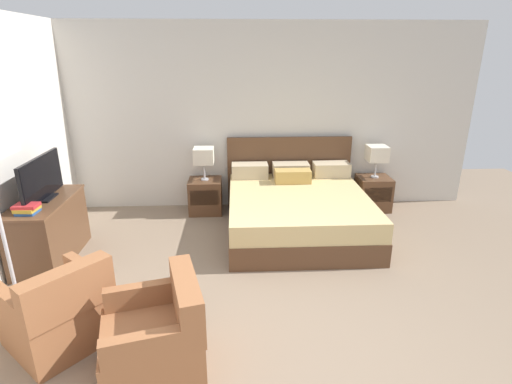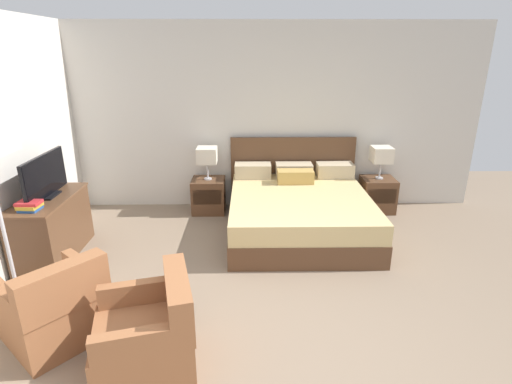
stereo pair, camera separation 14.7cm
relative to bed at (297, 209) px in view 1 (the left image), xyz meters
name	(u,v)px [view 1 (the left image)]	position (x,y,z in m)	size (l,w,h in m)	color
ground_plane	(274,371)	(-0.53, -2.47, -0.29)	(10.31, 10.31, 0.00)	#84705B
wall_back	(253,118)	(-0.53, 0.99, 1.03)	(6.49, 0.06, 2.65)	beige
bed	(297,209)	(0.00, 0.00, 0.00)	(1.84, 1.97, 1.06)	brown
nightstand_left	(206,196)	(-1.25, 0.68, -0.04)	(0.47, 0.43, 0.50)	brown
nightstand_right	(373,193)	(1.25, 0.68, -0.04)	(0.47, 0.43, 0.50)	brown
table_lamp_left	(204,156)	(-1.25, 0.69, 0.56)	(0.28, 0.28, 0.47)	#B7B7BC
table_lamp_right	(377,154)	(1.25, 0.69, 0.56)	(0.28, 0.28, 0.47)	#B7B7BC
dresser	(49,229)	(-2.90, -0.64, 0.08)	(0.50, 1.10, 0.71)	brown
tv	(42,179)	(-2.90, -0.59, 0.65)	(0.18, 0.90, 0.47)	black
book_red_cover	(28,212)	(-2.89, -1.00, 0.43)	(0.19, 0.17, 0.03)	#234C8E
book_blue_cover	(27,209)	(-2.89, -1.00, 0.47)	(0.20, 0.19, 0.03)	gold
book_small_top	(26,206)	(-2.89, -1.00, 0.50)	(0.23, 0.16, 0.03)	#B7282D
armchair_by_window	(59,313)	(-2.21, -2.08, -0.01)	(0.97, 0.97, 0.76)	#935B38
armchair_companion	(157,340)	(-1.37, -2.43, -0.01)	(0.84, 0.83, 0.76)	#935B38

